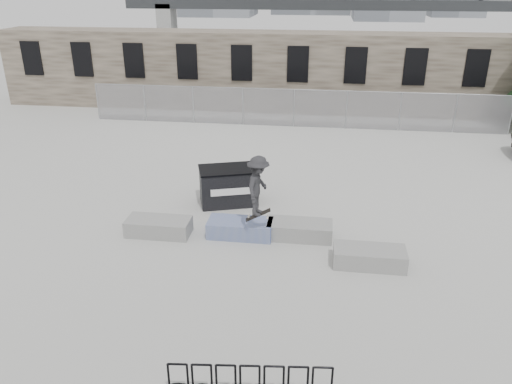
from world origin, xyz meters
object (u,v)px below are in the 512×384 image
dumpster (228,186)px  skateboarder (258,186)px  planter_center_right (300,229)px  planter_far_left (159,226)px  planter_center_left (240,228)px  planter_offset (369,256)px

dumpster → skateboarder: (1.44, -2.86, 1.26)m
planter_center_right → planter_far_left: bearing=-175.0°
planter_far_left → skateboarder: (3.19, -0.26, 1.65)m
planter_center_left → dumpster: bearing=108.9°
dumpster → skateboarder: bearing=-81.2°
planter_far_left → planter_center_right: bearing=5.0°
skateboarder → planter_offset: bearing=-92.1°
dumpster → planter_far_left: bearing=-141.8°
planter_far_left → planter_offset: same height
dumpster → skateboarder: size_ratio=1.14×
planter_offset → planter_center_right: bearing=146.3°
planter_far_left → skateboarder: skateboarder is taller
planter_center_right → dumpster: bearing=140.1°
planter_far_left → dumpster: (1.75, 2.60, 0.39)m
planter_far_left → dumpster: dumpster is taller
skateboarder → planter_center_left: bearing=61.9°
planter_far_left → planter_center_right: 4.42m
planter_far_left → planter_offset: bearing=-8.6°
planter_center_right → planter_offset: same height
planter_center_left → dumpster: 2.52m
planter_far_left → planter_center_right: size_ratio=1.00×
planter_center_right → planter_offset: size_ratio=1.00×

